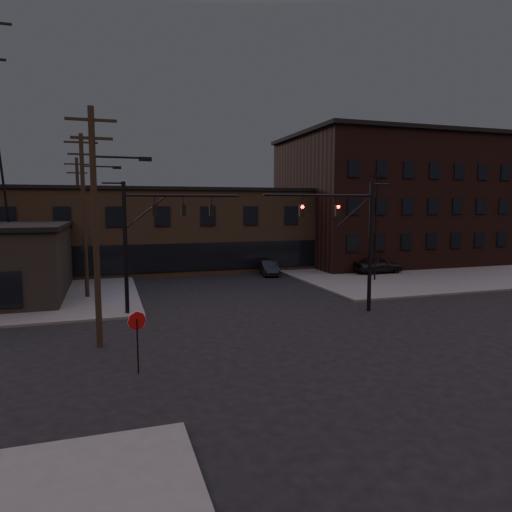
{
  "coord_description": "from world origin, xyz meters",
  "views": [
    {
      "loc": [
        -8.96,
        -20.06,
        6.64
      ],
      "look_at": [
        -0.32,
        6.48,
        3.5
      ],
      "focal_mm": 32.0,
      "sensor_mm": 36.0,
      "label": 1
    }
  ],
  "objects_px": {
    "traffic_signal_near": "(354,233)",
    "traffic_signal_far": "(147,232)",
    "stop_sign": "(137,327)",
    "car_crossing": "(269,268)",
    "parked_car_lot_b": "(379,260)",
    "parked_car_lot_a": "(378,265)"
  },
  "relations": [
    {
      "from": "parked_car_lot_b",
      "to": "car_crossing",
      "type": "xyz_separation_m",
      "value": [
        -13.37,
        -2.08,
        -0.06
      ]
    },
    {
      "from": "parked_car_lot_a",
      "to": "car_crossing",
      "type": "xyz_separation_m",
      "value": [
        -9.98,
        3.04,
        -0.27
      ]
    },
    {
      "from": "parked_car_lot_b",
      "to": "car_crossing",
      "type": "distance_m",
      "value": 13.53
    },
    {
      "from": "traffic_signal_near",
      "to": "car_crossing",
      "type": "bearing_deg",
      "value": 89.48
    },
    {
      "from": "stop_sign",
      "to": "parked_car_lot_b",
      "type": "xyz_separation_m",
      "value": [
        26.87,
        24.44,
        -1.1
      ]
    },
    {
      "from": "traffic_signal_near",
      "to": "parked_car_lot_b",
      "type": "bearing_deg",
      "value": 53.03
    },
    {
      "from": "traffic_signal_far",
      "to": "parked_car_lot_a",
      "type": "relative_size",
      "value": 1.7
    },
    {
      "from": "traffic_signal_far",
      "to": "car_crossing",
      "type": "height_order",
      "value": "traffic_signal_far"
    },
    {
      "from": "traffic_signal_near",
      "to": "traffic_signal_far",
      "type": "bearing_deg",
      "value": 163.83
    },
    {
      "from": "car_crossing",
      "to": "stop_sign",
      "type": "bearing_deg",
      "value": -111.87
    },
    {
      "from": "traffic_signal_near",
      "to": "parked_car_lot_a",
      "type": "bearing_deg",
      "value": 51.76
    },
    {
      "from": "traffic_signal_near",
      "to": "traffic_signal_far",
      "type": "xyz_separation_m",
      "value": [
        -12.07,
        3.5,
        0.08
      ]
    },
    {
      "from": "car_crossing",
      "to": "traffic_signal_far",
      "type": "bearing_deg",
      "value": -125.38
    },
    {
      "from": "traffic_signal_near",
      "to": "parked_car_lot_b",
      "type": "distance_m",
      "value": 22.86
    },
    {
      "from": "traffic_signal_near",
      "to": "parked_car_lot_a",
      "type": "distance_m",
      "value": 16.83
    },
    {
      "from": "traffic_signal_near",
      "to": "stop_sign",
      "type": "xyz_separation_m",
      "value": [
        -13.36,
        -6.49,
        -3.09
      ]
    },
    {
      "from": "parked_car_lot_a",
      "to": "parked_car_lot_b",
      "type": "height_order",
      "value": "parked_car_lot_a"
    },
    {
      "from": "stop_sign",
      "to": "car_crossing",
      "type": "bearing_deg",
      "value": 58.88
    },
    {
      "from": "parked_car_lot_b",
      "to": "car_crossing",
      "type": "relative_size",
      "value": 0.98
    },
    {
      "from": "parked_car_lot_a",
      "to": "traffic_signal_near",
      "type": "bearing_deg",
      "value": 141.44
    },
    {
      "from": "traffic_signal_far",
      "to": "stop_sign",
      "type": "distance_m",
      "value": 10.55
    },
    {
      "from": "stop_sign",
      "to": "parked_car_lot_b",
      "type": "distance_m",
      "value": 36.34
    }
  ]
}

